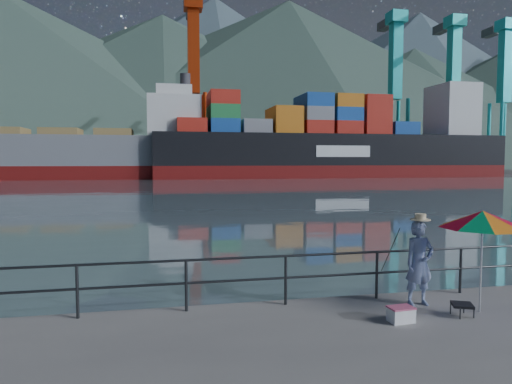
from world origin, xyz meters
TOP-DOWN VIEW (x-y plane):
  - harbor_water at (0.00, 130.00)m, footprint 500.00×280.00m
  - far_dock at (10.00, 93.00)m, footprint 200.00×40.00m
  - guardrail at (0.00, 1.70)m, footprint 22.00×0.06m
  - mountains at (38.82, 207.75)m, footprint 600.00×332.80m
  - port_cranes at (31.00, 84.00)m, footprint 116.00×28.00m
  - container_stacks at (30.70, 93.33)m, footprint 58.00×5.40m
  - fisherman at (3.64, 1.13)m, footprint 0.65×0.45m
  - beach_umbrella at (4.56, 0.49)m, footprint 2.09×2.09m
  - folding_stool at (4.07, 0.35)m, footprint 0.48×0.48m
  - cooler_bag at (2.78, 0.30)m, footprint 0.45×0.32m
  - fishing_rod at (3.54, 2.16)m, footprint 0.57×1.83m
  - bulk_carrier at (-14.16, 74.54)m, footprint 53.11×9.19m
  - container_ship at (31.52, 73.78)m, footprint 65.40×10.90m

SIDE VIEW (x-z plane):
  - harbor_water at x=0.00m, z-range 0.00..0.00m
  - far_dock at x=10.00m, z-range -0.20..0.20m
  - fishing_rod at x=3.54m, z-range -0.67..0.67m
  - cooler_bag at x=2.78m, z-range 0.00..0.25m
  - folding_stool at x=4.07m, z-range 0.01..0.25m
  - guardrail at x=0.00m, z-range 0.01..1.03m
  - fisherman at x=3.64m, z-range 0.00..1.72m
  - beach_umbrella at x=4.56m, z-range 0.82..2.79m
  - container_stacks at x=30.70m, z-range -1.35..6.45m
  - bulk_carrier at x=-14.16m, z-range -3.15..11.35m
  - container_ship at x=31.52m, z-range -3.26..14.84m
  - port_cranes at x=31.00m, z-range -3.20..35.20m
  - mountains at x=38.82m, z-range -4.45..75.55m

